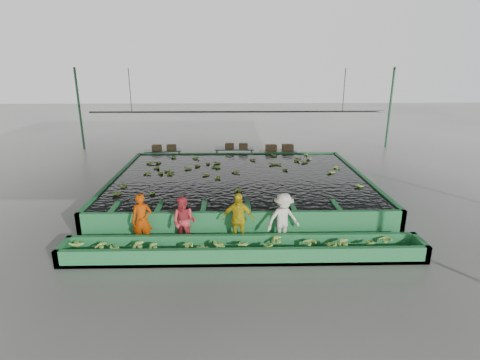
{
  "coord_description": "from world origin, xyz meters",
  "views": [
    {
      "loc": [
        -0.32,
        -12.9,
        5.14
      ],
      "look_at": [
        0.0,
        0.5,
        1.0
      ],
      "focal_mm": 28.0,
      "sensor_mm": 36.0,
      "label": 1
    }
  ],
  "objects_px": {
    "packing_table_mid": "(234,156)",
    "packing_table_right": "(278,158)",
    "box_stack_left": "(164,150)",
    "box_stack_mid": "(236,148)",
    "worker_d": "(283,219)",
    "worker_c": "(238,219)",
    "box_stack_right": "(279,151)",
    "packing_table_left": "(163,158)",
    "worker_b": "(184,222)",
    "sorting_trough": "(244,250)",
    "flotation_tank": "(239,186)",
    "worker_a": "(142,221)"
  },
  "relations": [
    {
      "from": "packing_table_mid",
      "to": "packing_table_right",
      "type": "distance_m",
      "value": 2.3
    },
    {
      "from": "packing_table_mid",
      "to": "box_stack_left",
      "type": "xyz_separation_m",
      "value": [
        -3.67,
        -0.08,
        0.4
      ]
    },
    {
      "from": "box_stack_mid",
      "to": "worker_d",
      "type": "bearing_deg",
      "value": -82.31
    },
    {
      "from": "worker_c",
      "to": "box_stack_right",
      "type": "xyz_separation_m",
      "value": [
        2.33,
        8.99,
        0.03
      ]
    },
    {
      "from": "packing_table_left",
      "to": "packing_table_right",
      "type": "height_order",
      "value": "packing_table_left"
    },
    {
      "from": "packing_table_mid",
      "to": "box_stack_mid",
      "type": "xyz_separation_m",
      "value": [
        0.11,
        -0.1,
        0.47
      ]
    },
    {
      "from": "box_stack_left",
      "to": "worker_c",
      "type": "bearing_deg",
      "value": -68.1
    },
    {
      "from": "worker_b",
      "to": "packing_table_left",
      "type": "height_order",
      "value": "worker_b"
    },
    {
      "from": "sorting_trough",
      "to": "worker_d",
      "type": "relative_size",
      "value": 6.24
    },
    {
      "from": "sorting_trough",
      "to": "packing_table_left",
      "type": "relative_size",
      "value": 5.29
    },
    {
      "from": "packing_table_left",
      "to": "packing_table_mid",
      "type": "relative_size",
      "value": 0.92
    },
    {
      "from": "sorting_trough",
      "to": "box_stack_left",
      "type": "bearing_deg",
      "value": 111.0
    },
    {
      "from": "packing_table_right",
      "to": "flotation_tank",
      "type": "bearing_deg",
      "value": -114.37
    },
    {
      "from": "packing_table_mid",
      "to": "box_stack_right",
      "type": "bearing_deg",
      "value": -7.04
    },
    {
      "from": "box_stack_left",
      "to": "box_stack_mid",
      "type": "height_order",
      "value": "box_stack_mid"
    },
    {
      "from": "box_stack_mid",
      "to": "worker_a",
      "type": "bearing_deg",
      "value": -107.43
    },
    {
      "from": "worker_b",
      "to": "packing_table_mid",
      "type": "height_order",
      "value": "worker_b"
    },
    {
      "from": "box_stack_left",
      "to": "flotation_tank",
      "type": "bearing_deg",
      "value": -51.91
    },
    {
      "from": "worker_b",
      "to": "worker_d",
      "type": "distance_m",
      "value": 2.9
    },
    {
      "from": "packing_table_left",
      "to": "worker_b",
      "type": "bearing_deg",
      "value": -76.43
    },
    {
      "from": "box_stack_right",
      "to": "packing_table_mid",
      "type": "bearing_deg",
      "value": 172.96
    },
    {
      "from": "worker_d",
      "to": "packing_table_mid",
      "type": "relative_size",
      "value": 0.78
    },
    {
      "from": "packing_table_right",
      "to": "box_stack_mid",
      "type": "height_order",
      "value": "box_stack_mid"
    },
    {
      "from": "sorting_trough",
      "to": "packing_table_right",
      "type": "distance_m",
      "value": 10.01
    },
    {
      "from": "box_stack_right",
      "to": "box_stack_mid",
      "type": "bearing_deg",
      "value": 175.06
    },
    {
      "from": "worker_a",
      "to": "worker_d",
      "type": "relative_size",
      "value": 1.01
    },
    {
      "from": "box_stack_mid",
      "to": "worker_c",
      "type": "bearing_deg",
      "value": -90.56
    },
    {
      "from": "worker_d",
      "to": "box_stack_right",
      "type": "distance_m",
      "value": 9.04
    },
    {
      "from": "worker_a",
      "to": "box_stack_left",
      "type": "distance_m",
      "value": 9.24
    },
    {
      "from": "sorting_trough",
      "to": "box_stack_mid",
      "type": "height_order",
      "value": "box_stack_mid"
    },
    {
      "from": "flotation_tank",
      "to": "packing_table_right",
      "type": "distance_m",
      "value": 5.14
    },
    {
      "from": "packing_table_left",
      "to": "worker_c",
      "type": "bearing_deg",
      "value": -67.57
    },
    {
      "from": "sorting_trough",
      "to": "packing_table_left",
      "type": "height_order",
      "value": "packing_table_left"
    },
    {
      "from": "flotation_tank",
      "to": "worker_d",
      "type": "relative_size",
      "value": 6.24
    },
    {
      "from": "sorting_trough",
      "to": "worker_c",
      "type": "xyz_separation_m",
      "value": [
        -0.14,
        0.8,
        0.56
      ]
    },
    {
      "from": "worker_c",
      "to": "box_stack_left",
      "type": "bearing_deg",
      "value": 118.76
    },
    {
      "from": "worker_b",
      "to": "packing_table_right",
      "type": "relative_size",
      "value": 0.82
    },
    {
      "from": "worker_a",
      "to": "worker_b",
      "type": "relative_size",
      "value": 1.07
    },
    {
      "from": "sorting_trough",
      "to": "worker_d",
      "type": "distance_m",
      "value": 1.54
    },
    {
      "from": "worker_c",
      "to": "box_stack_right",
      "type": "height_order",
      "value": "worker_c"
    },
    {
      "from": "packing_table_right",
      "to": "box_stack_mid",
      "type": "distance_m",
      "value": 2.24
    },
    {
      "from": "flotation_tank",
      "to": "box_stack_right",
      "type": "bearing_deg",
      "value": 64.91
    },
    {
      "from": "packing_table_left",
      "to": "box_stack_right",
      "type": "bearing_deg",
      "value": -1.75
    },
    {
      "from": "worker_b",
      "to": "box_stack_mid",
      "type": "height_order",
      "value": "worker_b"
    },
    {
      "from": "packing_table_mid",
      "to": "packing_table_right",
      "type": "height_order",
      "value": "packing_table_mid"
    },
    {
      "from": "sorting_trough",
      "to": "packing_table_right",
      "type": "bearing_deg",
      "value": 77.77
    },
    {
      "from": "sorting_trough",
      "to": "packing_table_left",
      "type": "xyz_separation_m",
      "value": [
        -3.93,
        9.97,
        0.18
      ]
    },
    {
      "from": "flotation_tank",
      "to": "packing_table_left",
      "type": "bearing_deg",
      "value": 128.86
    },
    {
      "from": "worker_d",
      "to": "flotation_tank",
      "type": "bearing_deg",
      "value": 86.53
    },
    {
      "from": "packing_table_right",
      "to": "box_stack_right",
      "type": "relative_size",
      "value": 1.29
    }
  ]
}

